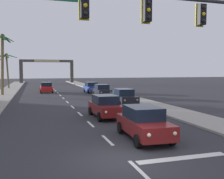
{
  "coord_description": "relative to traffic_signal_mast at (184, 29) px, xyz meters",
  "views": [
    {
      "loc": [
        -3.53,
        -9.63,
        3.56
      ],
      "look_at": [
        1.78,
        8.0,
        2.2
      ],
      "focal_mm": 41.5,
      "sensor_mm": 36.0,
      "label": 1
    }
  ],
  "objects": [
    {
      "name": "sedan_oncoming_far",
      "position": [
        -4.59,
        32.29,
        -4.55
      ],
      "size": [
        1.96,
        4.46,
        1.68
      ],
      "color": "red",
      "rests_on": "ground"
    },
    {
      "name": "ground_plane",
      "position": [
        -2.89,
        -0.62,
        -5.4
      ],
      "size": [
        220.0,
        220.0,
        0.0
      ],
      "primitive_type": "plane",
      "color": "#2D2D33"
    },
    {
      "name": "sedan_lead_at_stop_bar",
      "position": [
        -1.0,
        2.01,
        -4.55
      ],
      "size": [
        2.08,
        4.5,
        1.68
      ],
      "color": "maroon",
      "rests_on": "ground"
    },
    {
      "name": "lane_markings",
      "position": [
        -2.45,
        19.93,
        -5.4
      ],
      "size": [
        4.28,
        89.68,
        0.01
      ],
      "color": "silver",
      "rests_on": "ground"
    },
    {
      "name": "town_gateway_arch",
      "position": [
        -2.89,
        65.02,
        -1.13
      ],
      "size": [
        14.75,
        0.9,
        6.58
      ],
      "color": "#423D38",
      "rests_on": "ground"
    },
    {
      "name": "sedan_parked_far_kerb",
      "position": [
        2.35,
        14.57,
        -4.55
      ],
      "size": [
        2.06,
        4.5,
        1.68
      ],
      "color": "black",
      "rests_on": "ground"
    },
    {
      "name": "palm_left_farthest",
      "position": [
        -11.49,
        44.08,
        -0.12
      ],
      "size": [
        4.16,
        3.88,
        6.9
      ],
      "color": "brown",
      "rests_on": "ground"
    },
    {
      "name": "traffic_signal_mast",
      "position": [
        0.0,
        0.0,
        0.0
      ],
      "size": [
        10.85,
        0.41,
        7.35
      ],
      "color": "#2D2D33",
      "rests_on": "ground"
    },
    {
      "name": "palm_left_third",
      "position": [
        -10.59,
        28.81,
        0.32
      ],
      "size": [
        3.28,
        3.15,
        8.63
      ],
      "color": "brown",
      "rests_on": "ground"
    },
    {
      "name": "sedan_third_in_queue",
      "position": [
        -1.26,
        8.57,
        -4.55
      ],
      "size": [
        2.01,
        4.47,
        1.68
      ],
      "color": "maroon",
      "rests_on": "ground"
    },
    {
      "name": "sedan_parked_mid_kerb",
      "position": [
        2.36,
        30.39,
        -4.55
      ],
      "size": [
        2.07,
        4.5,
        1.68
      ],
      "color": "navy",
      "rests_on": "ground"
    },
    {
      "name": "sidewalk_right",
      "position": [
        4.91,
        19.38,
        -5.33
      ],
      "size": [
        3.2,
        110.0,
        0.14
      ],
      "primitive_type": "cube",
      "color": "#9E998E",
      "rests_on": "ground"
    },
    {
      "name": "sedan_parked_nearest_kerb",
      "position": [
        2.37,
        23.61,
        -4.55
      ],
      "size": [
        2.02,
        4.48,
        1.68
      ],
      "color": "black",
      "rests_on": "ground"
    }
  ]
}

